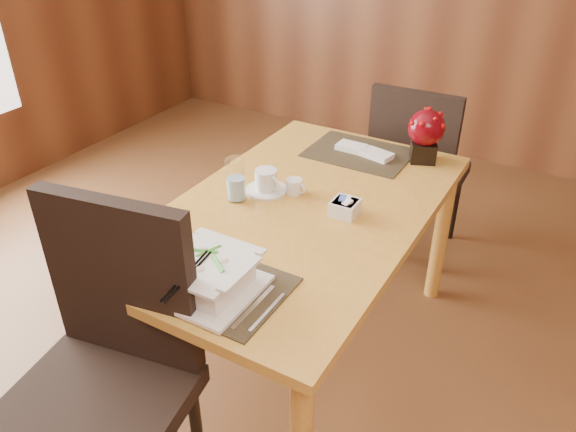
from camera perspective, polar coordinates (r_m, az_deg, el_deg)
The scene contains 13 objects.
dining_table at distance 2.18m, azimuth 1.21°, elevation -1.27°, with size 0.90×1.50×0.75m.
placemat_near at distance 1.75m, azimuth -7.60°, elevation -6.95°, with size 0.45×0.33×0.01m, color black.
placemat_far at distance 2.57m, azimuth 7.24°, elevation 6.39°, with size 0.45×0.33×0.01m, color black.
soup_setting at distance 1.69m, azimuth -8.14°, elevation -6.04°, with size 0.29×0.29×0.12m.
coffee_cup at distance 2.22m, azimuth -2.24°, elevation 3.44°, with size 0.16×0.16×0.09m.
water_glass at distance 2.14m, azimuth -5.33°, elevation 3.72°, with size 0.08×0.08×0.17m, color white.
creamer_jug at distance 2.21m, azimuth 0.64°, elevation 3.05°, with size 0.08×0.08×0.06m, color white, non-canonical shape.
sugar_caddy at distance 2.08m, azimuth 5.80°, elevation 0.85°, with size 0.10×0.10×0.06m, color white.
berry_decor at distance 2.50m, azimuth 13.81°, elevation 8.24°, with size 0.16×0.16×0.23m.
napkins_far at distance 2.55m, azimuth 7.93°, elevation 6.52°, with size 0.26×0.09×0.02m, color white, non-canonical shape.
bread_plate at distance 1.92m, azimuth -16.57°, elevation -4.17°, with size 0.14×0.14×0.01m, color white.
near_chair at distance 1.78m, azimuth -18.08°, elevation -13.84°, with size 0.58×0.59×1.09m.
far_chair at distance 2.97m, azimuth 12.80°, elevation 5.11°, with size 0.47×0.47×0.98m.
Camera 1 is at (0.88, -1.01, 1.83)m, focal length 35.00 mm.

